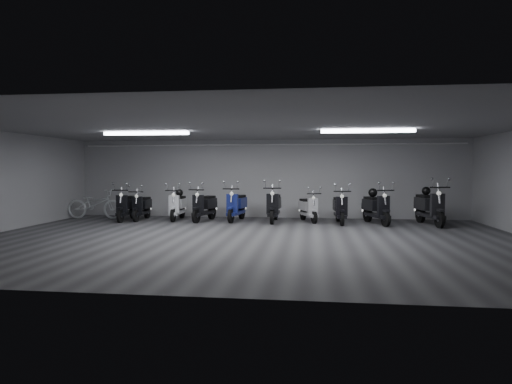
# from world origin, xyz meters

# --- Properties ---
(floor) EXTENTS (14.00, 10.00, 0.01)m
(floor) POSITION_xyz_m (0.00, 0.00, -0.01)
(floor) COLOR #3B3B3E
(floor) RESTS_ON ground
(ceiling) EXTENTS (14.00, 10.00, 0.01)m
(ceiling) POSITION_xyz_m (0.00, 0.00, 2.80)
(ceiling) COLOR gray
(ceiling) RESTS_ON ground
(back_wall) EXTENTS (14.00, 0.01, 2.80)m
(back_wall) POSITION_xyz_m (0.00, 5.00, 1.40)
(back_wall) COLOR #A2A2A5
(back_wall) RESTS_ON ground
(front_wall) EXTENTS (14.00, 0.01, 2.80)m
(front_wall) POSITION_xyz_m (0.00, -5.00, 1.40)
(front_wall) COLOR #A2A2A5
(front_wall) RESTS_ON ground
(fluor_strip_left) EXTENTS (2.40, 0.18, 0.08)m
(fluor_strip_left) POSITION_xyz_m (-3.00, 1.00, 2.74)
(fluor_strip_left) COLOR white
(fluor_strip_left) RESTS_ON ceiling
(fluor_strip_right) EXTENTS (2.40, 0.18, 0.08)m
(fluor_strip_right) POSITION_xyz_m (3.00, 1.00, 2.74)
(fluor_strip_right) COLOR white
(fluor_strip_right) RESTS_ON ceiling
(conduit) EXTENTS (13.60, 0.05, 0.05)m
(conduit) POSITION_xyz_m (0.00, 4.92, 2.62)
(conduit) COLOR white
(conduit) RESTS_ON back_wall
(scooter_0) EXTENTS (0.66, 1.79, 1.32)m
(scooter_0) POSITION_xyz_m (-4.61, 3.35, 0.66)
(scooter_0) COLOR black
(scooter_0) RESTS_ON floor
(scooter_1) EXTENTS (0.62, 1.68, 1.24)m
(scooter_1) POSITION_xyz_m (-4.20, 3.59, 0.62)
(scooter_1) COLOR black
(scooter_1) RESTS_ON floor
(scooter_2) EXTENTS (0.64, 1.76, 1.29)m
(scooter_2) POSITION_xyz_m (-2.99, 3.79, 0.65)
(scooter_2) COLOR white
(scooter_2) RESTS_ON floor
(scooter_3) EXTENTS (0.96, 1.89, 1.34)m
(scooter_3) POSITION_xyz_m (-2.00, 3.56, 0.67)
(scooter_3) COLOR black
(scooter_3) RESTS_ON floor
(scooter_4) EXTENTS (0.86, 1.92, 1.38)m
(scooter_4) POSITION_xyz_m (-0.94, 3.76, 0.69)
(scooter_4) COLOR navy
(scooter_4) RESTS_ON floor
(scooter_5) EXTENTS (0.66, 1.92, 1.42)m
(scooter_5) POSITION_xyz_m (0.34, 3.61, 0.71)
(scooter_5) COLOR black
(scooter_5) RESTS_ON floor
(scooter_6) EXTENTS (1.06, 1.69, 1.19)m
(scooter_6) POSITION_xyz_m (1.47, 3.84, 0.60)
(scooter_6) COLOR silver
(scooter_6) RESTS_ON floor
(scooter_7) EXTENTS (0.68, 1.80, 1.32)m
(scooter_7) POSITION_xyz_m (2.47, 3.47, 0.66)
(scooter_7) COLOR black
(scooter_7) RESTS_ON floor
(scooter_8) EXTENTS (1.17, 1.94, 1.37)m
(scooter_8) POSITION_xyz_m (3.60, 3.45, 0.69)
(scooter_8) COLOR black
(scooter_8) RESTS_ON floor
(scooter_9) EXTENTS (1.02, 2.10, 1.50)m
(scooter_9) POSITION_xyz_m (5.21, 3.40, 0.75)
(scooter_9) COLOR black
(scooter_9) RESTS_ON floor
(bicycle) EXTENTS (1.98, 0.73, 1.28)m
(bicycle) POSITION_xyz_m (-5.99, 3.81, 0.64)
(bicycle) COLOR white
(bicycle) RESTS_ON floor
(helmet_0) EXTENTS (0.29, 0.29, 0.29)m
(helmet_0) POSITION_xyz_m (3.52, 3.69, 0.99)
(helmet_0) COLOR black
(helmet_0) RESTS_ON scooter_8
(helmet_1) EXTENTS (0.25, 0.25, 0.25)m
(helmet_1) POSITION_xyz_m (-3.00, 4.03, 0.93)
(helmet_1) COLOR black
(helmet_1) RESTS_ON scooter_2
(helmet_2) EXTENTS (0.27, 0.27, 0.27)m
(helmet_2) POSITION_xyz_m (5.16, 3.67, 1.06)
(helmet_2) COLOR black
(helmet_2) RESTS_ON scooter_9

